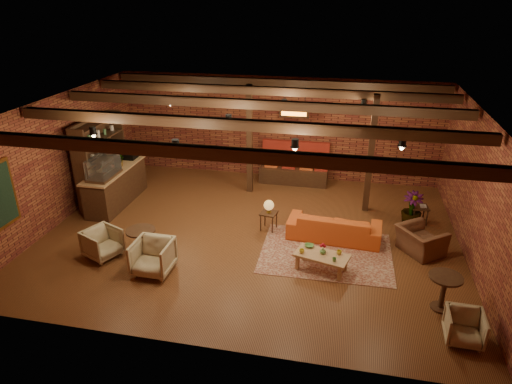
% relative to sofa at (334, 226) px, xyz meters
% --- Properties ---
extents(floor, '(10.00, 10.00, 0.00)m').
position_rel_sofa_xyz_m(floor, '(-2.03, -0.22, -0.33)').
color(floor, '#3C1F0F').
rests_on(floor, ground).
extents(ceiling, '(10.00, 8.00, 0.02)m').
position_rel_sofa_xyz_m(ceiling, '(-2.03, -0.22, 2.87)').
color(ceiling, black).
rests_on(ceiling, wall_back).
extents(wall_back, '(10.00, 0.02, 3.20)m').
position_rel_sofa_xyz_m(wall_back, '(-2.03, 3.78, 1.27)').
color(wall_back, maroon).
rests_on(wall_back, ground).
extents(wall_front, '(10.00, 0.02, 3.20)m').
position_rel_sofa_xyz_m(wall_front, '(-2.03, -4.22, 1.27)').
color(wall_front, maroon).
rests_on(wall_front, ground).
extents(wall_left, '(0.02, 8.00, 3.20)m').
position_rel_sofa_xyz_m(wall_left, '(-7.03, -0.22, 1.27)').
color(wall_left, maroon).
rests_on(wall_left, ground).
extents(wall_right, '(0.02, 8.00, 3.20)m').
position_rel_sofa_xyz_m(wall_right, '(2.97, -0.22, 1.27)').
color(wall_right, maroon).
rests_on(wall_right, ground).
extents(ceiling_beams, '(9.80, 6.40, 0.22)m').
position_rel_sofa_xyz_m(ceiling_beams, '(-2.03, -0.22, 2.75)').
color(ceiling_beams, black).
rests_on(ceiling_beams, ceiling).
extents(ceiling_pipe, '(9.60, 0.12, 0.12)m').
position_rel_sofa_xyz_m(ceiling_pipe, '(-2.03, 1.38, 2.52)').
color(ceiling_pipe, black).
rests_on(ceiling_pipe, ceiling).
extents(post_left, '(0.16, 0.16, 3.20)m').
position_rel_sofa_xyz_m(post_left, '(-2.63, 2.38, 1.27)').
color(post_left, black).
rests_on(post_left, ground).
extents(post_right, '(0.16, 0.16, 3.20)m').
position_rel_sofa_xyz_m(post_right, '(0.77, 1.78, 1.27)').
color(post_right, black).
rests_on(post_right, ground).
extents(service_counter, '(0.80, 2.50, 1.60)m').
position_rel_sofa_xyz_m(service_counter, '(-6.13, 0.78, 0.47)').
color(service_counter, black).
rests_on(service_counter, ground).
extents(plant_counter, '(0.35, 0.39, 0.30)m').
position_rel_sofa_xyz_m(plant_counter, '(-6.03, 0.98, 0.89)').
color(plant_counter, '#337F33').
rests_on(plant_counter, service_counter).
extents(shelving_hutch, '(0.52, 2.00, 2.40)m').
position_rel_sofa_xyz_m(shelving_hutch, '(-6.53, 0.88, 0.87)').
color(shelving_hutch, black).
rests_on(shelving_hutch, ground).
extents(banquette, '(2.10, 0.70, 1.00)m').
position_rel_sofa_xyz_m(banquette, '(-1.43, 3.33, 0.17)').
color(banquette, maroon).
rests_on(banquette, ground).
extents(service_sign, '(0.86, 0.06, 0.30)m').
position_rel_sofa_xyz_m(service_sign, '(-1.43, 2.88, 2.02)').
color(service_sign, orange).
rests_on(service_sign, ceiling).
extents(ceiling_spotlights, '(6.40, 4.40, 0.28)m').
position_rel_sofa_xyz_m(ceiling_spotlights, '(-2.03, -0.22, 2.53)').
color(ceiling_spotlights, black).
rests_on(ceiling_spotlights, ceiling).
extents(rug, '(3.01, 2.32, 0.01)m').
position_rel_sofa_xyz_m(rug, '(-0.13, -0.73, -0.32)').
color(rug, maroon).
rests_on(rug, floor).
extents(sofa, '(2.29, 1.02, 0.65)m').
position_rel_sofa_xyz_m(sofa, '(0.00, 0.00, 0.00)').
color(sofa, '#C24B1B').
rests_on(sofa, floor).
extents(coffee_table, '(1.25, 0.85, 0.64)m').
position_rel_sofa_xyz_m(coffee_table, '(-0.20, -1.45, 0.02)').
color(coffee_table, '#966E46').
rests_on(coffee_table, floor).
extents(side_table_lamp, '(0.45, 0.45, 0.81)m').
position_rel_sofa_xyz_m(side_table_lamp, '(-1.64, 0.11, 0.29)').
color(side_table_lamp, black).
rests_on(side_table_lamp, floor).
extents(round_table_left, '(0.66, 0.66, 0.68)m').
position_rel_sofa_xyz_m(round_table_left, '(-4.21, -1.73, 0.14)').
color(round_table_left, black).
rests_on(round_table_left, floor).
extents(armchair_a, '(0.90, 0.92, 0.73)m').
position_rel_sofa_xyz_m(armchair_a, '(-5.10, -1.89, 0.04)').
color(armchair_a, beige).
rests_on(armchair_a, floor).
extents(armchair_b, '(0.81, 0.76, 0.82)m').
position_rel_sofa_xyz_m(armchair_b, '(-3.72, -2.26, 0.08)').
color(armchair_b, beige).
rests_on(armchair_b, floor).
extents(armchair_right, '(1.07, 1.14, 0.84)m').
position_rel_sofa_xyz_m(armchair_right, '(1.97, -0.27, 0.09)').
color(armchair_right, brown).
rests_on(armchair_right, floor).
extents(side_table_book, '(0.47, 0.47, 0.49)m').
position_rel_sofa_xyz_m(side_table_book, '(2.12, 1.28, 0.11)').
color(side_table_book, black).
rests_on(side_table_book, floor).
extents(round_table_right, '(0.62, 0.62, 0.73)m').
position_rel_sofa_xyz_m(round_table_right, '(2.14, -2.30, 0.16)').
color(round_table_right, black).
rests_on(round_table_right, floor).
extents(armchair_far, '(0.63, 0.60, 0.63)m').
position_rel_sofa_xyz_m(armchair_far, '(2.37, -3.14, -0.01)').
color(armchair_far, beige).
rests_on(armchair_far, floor).
extents(plant_tall, '(1.53, 1.53, 2.72)m').
position_rel_sofa_xyz_m(plant_tall, '(1.90, 1.11, 1.04)').
color(plant_tall, '#4C7F4C').
rests_on(plant_tall, floor).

